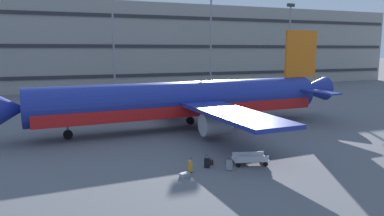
% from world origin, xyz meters
% --- Properties ---
extents(ground_plane, '(600.00, 600.00, 0.00)m').
position_xyz_m(ground_plane, '(0.00, 0.00, 0.00)').
color(ground_plane, '#5B5B60').
extents(terminal_structure, '(151.59, 19.80, 18.59)m').
position_xyz_m(terminal_structure, '(0.00, 48.24, 9.30)').
color(terminal_structure, gray).
rests_on(terminal_structure, ground_plane).
extents(airliner, '(38.73, 31.21, 10.91)m').
position_xyz_m(airliner, '(3.67, -1.03, 3.07)').
color(airliner, navy).
rests_on(airliner, ground_plane).
extents(light_mast_center_left, '(1.80, 0.50, 26.25)m').
position_xyz_m(light_mast_center_left, '(0.78, 32.69, 14.87)').
color(light_mast_center_left, gray).
rests_on(light_mast_center_left, ground_plane).
extents(light_mast_center_right, '(1.80, 0.50, 19.55)m').
position_xyz_m(light_mast_center_right, '(21.12, 32.69, 11.43)').
color(light_mast_center_right, gray).
rests_on(light_mast_center_right, ground_plane).
extents(light_mast_right, '(1.80, 0.50, 18.90)m').
position_xyz_m(light_mast_right, '(40.91, 32.69, 11.09)').
color(light_mast_right, gray).
rests_on(light_mast_right, ground_plane).
extents(suitcase_red, '(0.30, 0.44, 1.06)m').
position_xyz_m(suitcase_red, '(-1.25, -14.64, 0.44)').
color(suitcase_red, orange).
rests_on(suitcase_red, ground_plane).
extents(suitcase_large, '(0.47, 0.45, 0.95)m').
position_xyz_m(suitcase_large, '(0.27, -14.17, 0.39)').
color(suitcase_large, black).
rests_on(suitcase_large, ground_plane).
extents(suitcase_teal, '(0.37, 0.45, 0.89)m').
position_xyz_m(suitcase_teal, '(1.51, -15.31, 0.40)').
color(suitcase_teal, gray).
rests_on(suitcase_teal, ground_plane).
extents(suitcase_purple, '(0.77, 0.68, 0.28)m').
position_xyz_m(suitcase_purple, '(-1.94, -15.41, 0.14)').
color(suitcase_purple, gray).
rests_on(suitcase_purple, ground_plane).
extents(backpack_scuffed, '(0.37, 0.36, 0.49)m').
position_xyz_m(backpack_scuffed, '(0.83, -13.74, 0.21)').
color(backpack_scuffed, '#592619').
rests_on(backpack_scuffed, ground_plane).
extents(baggage_cart, '(3.36, 1.92, 0.82)m').
position_xyz_m(baggage_cart, '(3.58, -14.66, 0.43)').
color(baggage_cart, '#B7B7BC').
rests_on(baggage_cart, ground_plane).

